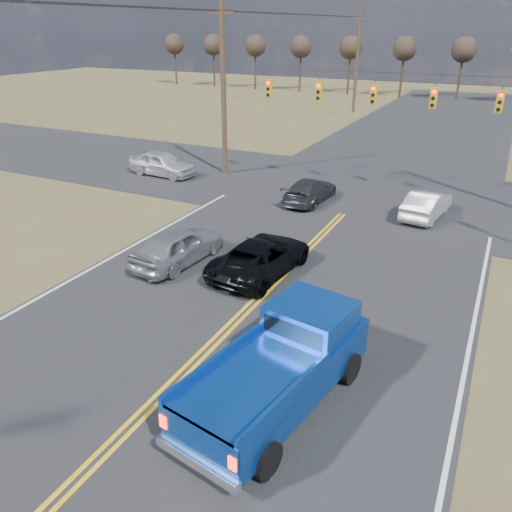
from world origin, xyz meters
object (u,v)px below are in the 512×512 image
at_px(pickup_truck, 282,366).
at_px(black_suv, 261,256).
at_px(white_car_queue, 427,204).
at_px(dgrey_car_queue, 310,190).
at_px(silver_suv, 178,246).
at_px(cross_car_west, 162,164).

bearing_deg(pickup_truck, black_suv, 129.72).
xyz_separation_m(white_car_queue, dgrey_car_queue, (-5.94, -0.34, -0.06)).
xyz_separation_m(pickup_truck, dgrey_car_queue, (-4.98, 14.93, -0.44)).
bearing_deg(black_suv, pickup_truck, 125.51).
xyz_separation_m(pickup_truck, black_suv, (-3.58, 6.20, -0.39)).
relative_size(silver_suv, white_car_queue, 1.05).
bearing_deg(white_car_queue, black_suv, 71.14).
xyz_separation_m(white_car_queue, cross_car_west, (-16.00, 0.33, 0.08)).
distance_m(silver_suv, black_suv, 3.38).
bearing_deg(silver_suv, cross_car_west, -45.59).
distance_m(pickup_truck, silver_suv, 8.82).
height_order(dgrey_car_queue, cross_car_west, cross_car_west).
xyz_separation_m(dgrey_car_queue, cross_car_west, (-10.07, 0.67, 0.14)).
relative_size(pickup_truck, dgrey_car_queue, 1.44).
distance_m(white_car_queue, dgrey_car_queue, 5.95).
bearing_deg(silver_suv, dgrey_car_queue, -95.96).
xyz_separation_m(silver_suv, black_suv, (3.30, 0.70, -0.06)).
bearing_deg(dgrey_car_queue, black_suv, 101.44).
height_order(silver_suv, dgrey_car_queue, silver_suv).
xyz_separation_m(black_suv, dgrey_car_queue, (-1.40, 8.73, -0.06)).
height_order(silver_suv, white_car_queue, silver_suv).
relative_size(silver_suv, cross_car_west, 0.97).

